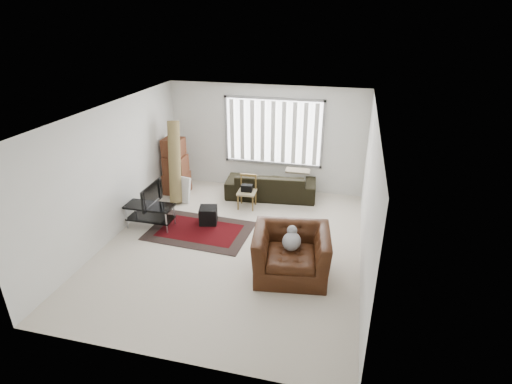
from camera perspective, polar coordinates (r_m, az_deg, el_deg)
room at (r=7.80m, az=-2.30°, el=5.38°), size 6.00×6.02×2.71m
persian_rug at (r=8.68m, az=-8.03°, el=-5.49°), size 2.21×1.54×0.02m
tv_stand at (r=8.90m, az=-14.91°, el=-2.67°), size 1.04×0.47×0.52m
tv at (r=8.74m, az=-15.17°, el=-0.41°), size 0.11×0.84×0.48m
subwoofer at (r=8.86m, az=-6.83°, el=-3.31°), size 0.45×0.45×0.37m
moving_boxes at (r=10.34m, az=-11.40°, el=3.35°), size 0.59×0.54×1.44m
white_flatpack at (r=9.96m, az=-10.64°, el=0.40°), size 0.53×0.31×0.64m
rolled_rug at (r=9.88m, az=-11.54°, el=4.23°), size 0.54×0.95×1.95m
sofa at (r=9.99m, az=2.16°, el=1.58°), size 2.31×1.18×0.86m
side_chair at (r=9.45m, az=-1.30°, el=0.25°), size 0.44×0.44×0.78m
armchair at (r=7.08m, az=5.06°, el=-8.27°), size 1.46×1.32×0.98m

